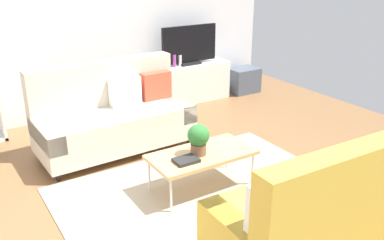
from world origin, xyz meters
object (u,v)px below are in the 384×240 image
(bottle_0, at_px, (169,63))
(bottle_2, at_px, (180,61))
(couch_green, at_px, (328,207))
(potted_plant, at_px, (198,138))
(tv, at_px, (189,46))
(couch_beige, at_px, (114,116))
(table_book_0, at_px, (186,160))
(bottle_1, at_px, (174,61))
(tv_console, at_px, (189,83))
(storage_trunk, at_px, (243,80))
(vase_0, at_px, (156,64))
(coffee_table, at_px, (202,155))

(bottle_0, bearing_deg, bottle_2, 0.00)
(bottle_2, bearing_deg, couch_green, -103.57)
(couch_green, bearing_deg, potted_plant, 104.32)
(couch_green, height_order, tv, tv)
(couch_beige, bearing_deg, tv, -149.99)
(table_book_0, xyz_separation_m, bottle_1, (1.37, 2.62, 0.30))
(tv_console, relative_size, storage_trunk, 2.69)
(bottle_0, bearing_deg, potted_plant, -112.93)
(couch_green, bearing_deg, bottle_2, 77.79)
(tv, bearing_deg, bottle_0, -177.12)
(storage_trunk, bearing_deg, couch_beige, -160.09)
(potted_plant, bearing_deg, tv, 60.12)
(couch_green, relative_size, tv, 1.92)
(tv, distance_m, vase_0, 0.63)
(table_book_0, distance_m, bottle_0, 2.93)
(vase_0, bearing_deg, potted_plant, -108.73)
(coffee_table, xyz_separation_m, bottle_2, (1.24, 2.54, 0.34))
(coffee_table, height_order, bottle_0, bottle_0)
(couch_beige, xyz_separation_m, vase_0, (1.23, 1.21, 0.26))
(storage_trunk, bearing_deg, vase_0, 174.90)
(couch_beige, distance_m, tv, 2.20)
(tv, height_order, table_book_0, tv)
(couch_beige, bearing_deg, potted_plant, 101.37)
(tv, bearing_deg, potted_plant, -119.88)
(tv, bearing_deg, table_book_0, -122.28)
(coffee_table, height_order, storage_trunk, storage_trunk)
(storage_trunk, height_order, vase_0, vase_0)
(bottle_1, xyz_separation_m, bottle_2, (0.11, 0.00, -0.01))
(bottle_0, distance_m, bottle_1, 0.10)
(couch_beige, relative_size, coffee_table, 1.75)
(coffee_table, relative_size, tv_console, 0.79)
(table_book_0, height_order, vase_0, vase_0)
(couch_green, xyz_separation_m, bottle_0, (0.75, 3.96, 0.27))
(coffee_table, xyz_separation_m, vase_0, (0.85, 2.63, 0.31))
(table_book_0, relative_size, bottle_1, 1.19)
(table_book_0, distance_m, bottle_2, 3.03)
(coffee_table, relative_size, potted_plant, 3.38)
(bottle_1, height_order, bottle_2, bottle_1)
(tv_console, distance_m, tv, 0.63)
(tv_console, xyz_separation_m, table_book_0, (-1.67, -2.66, 0.12))
(vase_0, height_order, bottle_0, bottle_0)
(coffee_table, bearing_deg, tv_console, 61.01)
(couch_beige, height_order, potted_plant, couch_beige)
(bottle_0, bearing_deg, couch_green, -100.73)
(couch_green, height_order, table_book_0, couch_green)
(potted_plant, relative_size, bottle_0, 2.17)
(tv_console, relative_size, bottle_0, 9.36)
(vase_0, bearing_deg, bottle_0, -26.18)
(couch_green, distance_m, table_book_0, 1.43)
(couch_beige, relative_size, table_book_0, 8.04)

